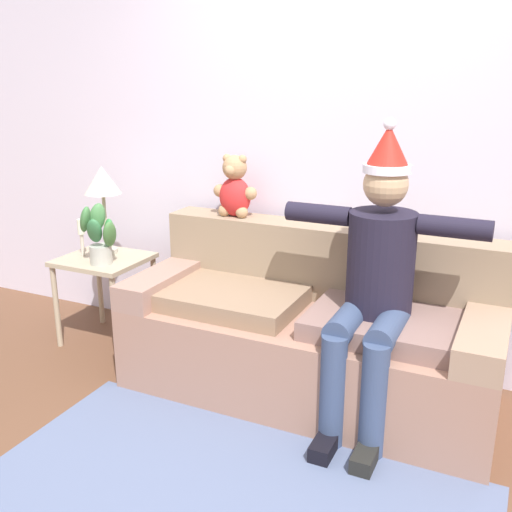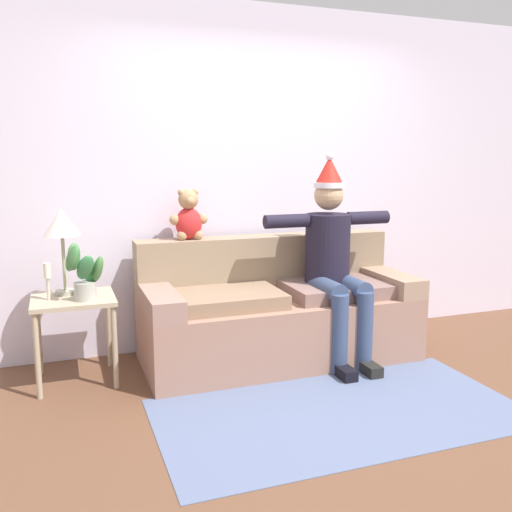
{
  "view_description": "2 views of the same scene",
  "coord_description": "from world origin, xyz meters",
  "px_view_note": "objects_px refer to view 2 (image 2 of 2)",
  "views": [
    {
      "loc": [
        1.03,
        -1.86,
        1.75
      ],
      "look_at": [
        -0.26,
        0.85,
        0.82
      ],
      "focal_mm": 41.39,
      "sensor_mm": 36.0,
      "label": 1
    },
    {
      "loc": [
        -1.55,
        -2.76,
        1.52
      ],
      "look_at": [
        -0.23,
        0.87,
        0.83
      ],
      "focal_mm": 39.01,
      "sensor_mm": 36.0,
      "label": 2
    }
  ],
  "objects_px": {
    "potted_plant": "(84,272)",
    "candle_tall": "(48,276)",
    "person_seated": "(333,256)",
    "couch": "(277,312)",
    "teddy_bear": "(189,217)",
    "side_table": "(74,311)",
    "table_lamp": "(62,227)"
  },
  "relations": [
    {
      "from": "person_seated",
      "to": "side_table",
      "type": "bearing_deg",
      "value": 174.32
    },
    {
      "from": "potted_plant",
      "to": "table_lamp",
      "type": "bearing_deg",
      "value": 120.25
    },
    {
      "from": "teddy_bear",
      "to": "candle_tall",
      "type": "relative_size",
      "value": 1.55
    },
    {
      "from": "person_seated",
      "to": "couch",
      "type": "bearing_deg",
      "value": 156.38
    },
    {
      "from": "couch",
      "to": "person_seated",
      "type": "distance_m",
      "value": 0.61
    },
    {
      "from": "table_lamp",
      "to": "couch",
      "type": "bearing_deg",
      "value": -4.38
    },
    {
      "from": "teddy_bear",
      "to": "couch",
      "type": "bearing_deg",
      "value": -22.63
    },
    {
      "from": "person_seated",
      "to": "teddy_bear",
      "type": "bearing_deg",
      "value": 156.99
    },
    {
      "from": "side_table",
      "to": "teddy_bear",
      "type": "bearing_deg",
      "value": 15.54
    },
    {
      "from": "couch",
      "to": "side_table",
      "type": "bearing_deg",
      "value": 179.35
    },
    {
      "from": "side_table",
      "to": "table_lamp",
      "type": "xyz_separation_m",
      "value": [
        -0.04,
        0.1,
        0.56
      ]
    },
    {
      "from": "person_seated",
      "to": "side_table",
      "type": "relative_size",
      "value": 2.62
    },
    {
      "from": "couch",
      "to": "candle_tall",
      "type": "relative_size",
      "value": 8.29
    },
    {
      "from": "candle_tall",
      "to": "teddy_bear",
      "type": "bearing_deg",
      "value": 14.38
    },
    {
      "from": "potted_plant",
      "to": "candle_tall",
      "type": "xyz_separation_m",
      "value": [
        -0.23,
        0.09,
        -0.03
      ]
    },
    {
      "from": "person_seated",
      "to": "potted_plant",
      "type": "distance_m",
      "value": 1.78
    },
    {
      "from": "teddy_bear",
      "to": "table_lamp",
      "type": "xyz_separation_m",
      "value": [
        -0.9,
        -0.14,
        -0.02
      ]
    },
    {
      "from": "teddy_bear",
      "to": "potted_plant",
      "type": "relative_size",
      "value": 0.97
    },
    {
      "from": "couch",
      "to": "table_lamp",
      "type": "height_order",
      "value": "table_lamp"
    },
    {
      "from": "teddy_bear",
      "to": "candle_tall",
      "type": "distance_m",
      "value": 1.09
    },
    {
      "from": "couch",
      "to": "side_table",
      "type": "distance_m",
      "value": 1.48
    },
    {
      "from": "couch",
      "to": "candle_tall",
      "type": "xyz_separation_m",
      "value": [
        -1.62,
        -0.0,
        0.4
      ]
    },
    {
      "from": "side_table",
      "to": "candle_tall",
      "type": "height_order",
      "value": "candle_tall"
    },
    {
      "from": "side_table",
      "to": "potted_plant",
      "type": "bearing_deg",
      "value": -54.16
    },
    {
      "from": "person_seated",
      "to": "potted_plant",
      "type": "xyz_separation_m",
      "value": [
        -1.78,
        0.08,
        -0.02
      ]
    },
    {
      "from": "couch",
      "to": "potted_plant",
      "type": "height_order",
      "value": "potted_plant"
    },
    {
      "from": "candle_tall",
      "to": "person_seated",
      "type": "bearing_deg",
      "value": -4.69
    },
    {
      "from": "side_table",
      "to": "potted_plant",
      "type": "height_order",
      "value": "potted_plant"
    },
    {
      "from": "person_seated",
      "to": "teddy_bear",
      "type": "distance_m",
      "value": 1.12
    },
    {
      "from": "couch",
      "to": "teddy_bear",
      "type": "bearing_deg",
      "value": 157.37
    },
    {
      "from": "couch",
      "to": "potted_plant",
      "type": "distance_m",
      "value": 1.46
    },
    {
      "from": "teddy_bear",
      "to": "candle_tall",
      "type": "bearing_deg",
      "value": -165.62
    }
  ]
}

